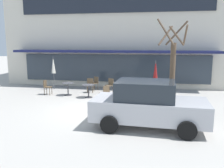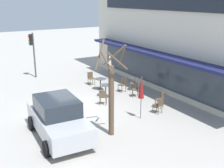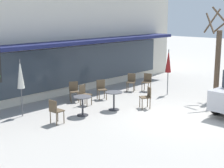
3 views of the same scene
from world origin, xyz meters
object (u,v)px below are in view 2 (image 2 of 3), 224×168
(cafe_chair_4, at_px, (134,82))
(cafe_chair_5, at_px, (161,99))
(traffic_light_pole, at_px, (32,48))
(parked_sedan, at_px, (58,118))
(cafe_table_streetside, at_px, (106,89))
(street_tree, at_px, (111,94))
(patio_umbrella_green_folded, at_px, (110,59))
(patio_umbrella_cream_folded, at_px, (141,88))
(cafe_chair_1, at_px, (103,96))
(cafe_chair_0, at_px, (137,88))
(cafe_chair_6, at_px, (123,84))
(cafe_chair_3, at_px, (159,104))
(cafe_table_near_wall, at_px, (100,82))
(cafe_chair_2, at_px, (91,77))

(cafe_chair_4, distance_m, cafe_chair_5, 3.40)
(cafe_chair_5, bearing_deg, traffic_light_pole, -156.53)
(cafe_chair_5, distance_m, parked_sedan, 6.03)
(cafe_table_streetside, distance_m, street_tree, 5.21)
(cafe_table_streetside, relative_size, patio_umbrella_green_folded, 0.35)
(patio_umbrella_cream_folded, relative_size, cafe_chair_1, 2.47)
(cafe_chair_0, bearing_deg, parked_sedan, -66.78)
(cafe_chair_6, bearing_deg, cafe_chair_3, -4.73)
(patio_umbrella_green_folded, bearing_deg, cafe_chair_3, -7.88)
(cafe_table_near_wall, bearing_deg, cafe_chair_1, -25.33)
(street_tree, xyz_separation_m, traffic_light_pole, (-11.08, -0.31, 0.37))
(cafe_chair_5, bearing_deg, street_tree, -71.48)
(cafe_chair_3, height_order, cafe_chair_4, same)
(cafe_chair_1, distance_m, traffic_light_pole, 8.11)
(cafe_table_near_wall, xyz_separation_m, patio_umbrella_cream_folded, (5.15, -0.48, 1.11))
(cafe_table_near_wall, xyz_separation_m, cafe_chair_6, (1.09, 1.06, 0.01))
(cafe_chair_0, bearing_deg, cafe_chair_5, 1.27)
(cafe_chair_0, bearing_deg, cafe_chair_4, 151.62)
(patio_umbrella_cream_folded, bearing_deg, traffic_light_pole, -166.70)
(cafe_table_streetside, relative_size, cafe_chair_4, 0.85)
(cafe_chair_3, height_order, parked_sedan, parked_sedan)
(cafe_chair_1, bearing_deg, cafe_table_streetside, 144.20)
(cafe_table_streetside, distance_m, patio_umbrella_cream_folded, 3.93)
(patio_umbrella_green_folded, height_order, cafe_chair_5, patio_umbrella_green_folded)
(cafe_table_streetside, relative_size, cafe_chair_5, 0.85)
(cafe_table_streetside, bearing_deg, cafe_chair_1, -35.80)
(cafe_table_near_wall, height_order, cafe_chair_3, cafe_chair_3)
(cafe_chair_1, distance_m, cafe_chair_6, 2.66)
(street_tree, distance_m, traffic_light_pole, 11.09)
(cafe_chair_4, bearing_deg, cafe_chair_3, -16.38)
(cafe_table_near_wall, xyz_separation_m, cafe_chair_0, (2.34, 1.26, 0.01))
(cafe_chair_4, bearing_deg, cafe_table_streetside, -85.55)
(patio_umbrella_green_folded, distance_m, cafe_chair_3, 6.87)
(cafe_table_near_wall, distance_m, patio_umbrella_green_folded, 2.57)
(cafe_chair_0, bearing_deg, cafe_chair_2, -160.62)
(cafe_chair_2, bearing_deg, parked_sedan, -36.75)
(cafe_chair_0, xyz_separation_m, street_tree, (3.54, -3.88, 1.40))
(cafe_chair_4, height_order, street_tree, street_tree)
(cafe_chair_3, bearing_deg, cafe_chair_6, 175.27)
(cafe_chair_2, distance_m, street_tree, 7.80)
(cafe_chair_2, bearing_deg, cafe_chair_3, 6.73)
(cafe_chair_0, relative_size, cafe_chair_4, 1.00)
(cafe_chair_1, bearing_deg, cafe_chair_5, 50.78)
(traffic_light_pole, bearing_deg, cafe_chair_5, 23.47)
(patio_umbrella_cream_folded, xyz_separation_m, cafe_chair_3, (-0.05, 1.21, -1.10))
(cafe_chair_6, bearing_deg, parked_sedan, -56.53)
(cafe_chair_0, distance_m, cafe_chair_5, 2.22)
(cafe_table_near_wall, relative_size, cafe_chair_5, 0.85)
(parked_sedan, distance_m, traffic_light_pole, 10.35)
(cafe_chair_2, height_order, street_tree, street_tree)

